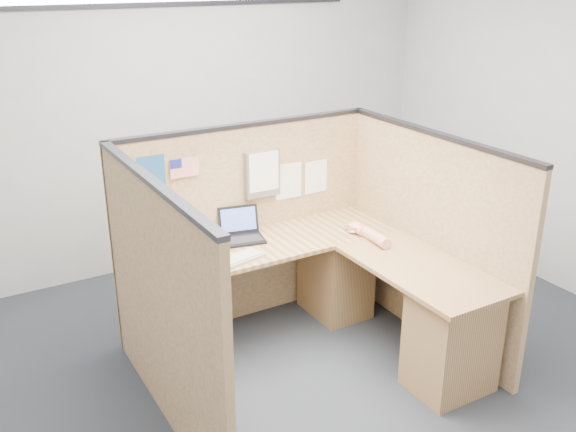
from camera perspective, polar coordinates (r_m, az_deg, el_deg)
floor at (r=4.43m, az=2.61°, el=-14.08°), size 5.00×5.00×0.00m
wall_back at (r=5.75m, az=-9.56°, el=9.30°), size 5.00×0.00×5.00m
cubicle_partitions at (r=4.36m, az=-0.26°, el=-3.00°), size 2.06×1.83×1.53m
l_desk at (r=4.51m, az=2.69°, el=-7.50°), size 1.95×1.75×0.73m
laptop at (r=4.63m, az=-4.32°, el=-1.37°), size 0.33×0.34×0.21m
keyboard at (r=4.27m, az=-4.85°, el=-3.97°), size 0.46×0.24×0.03m
mouse at (r=4.75m, az=6.00°, el=-1.19°), size 0.14×0.11×0.05m
hand_forearm at (r=4.64m, az=7.22°, el=-1.59°), size 0.12×0.42×0.09m
blue_poster at (r=4.38m, az=-12.03°, el=3.66°), size 0.19×0.01×0.25m
american_flag at (r=4.43m, az=-9.45°, el=4.05°), size 0.21×0.01×0.36m
file_holder at (r=4.70m, az=-2.29°, el=3.80°), size 0.27×0.05×0.35m
paper_left at (r=4.86m, az=0.05°, el=3.12°), size 0.22×0.02×0.28m
paper_right at (r=4.99m, az=2.50°, el=3.50°), size 0.20×0.01×0.26m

